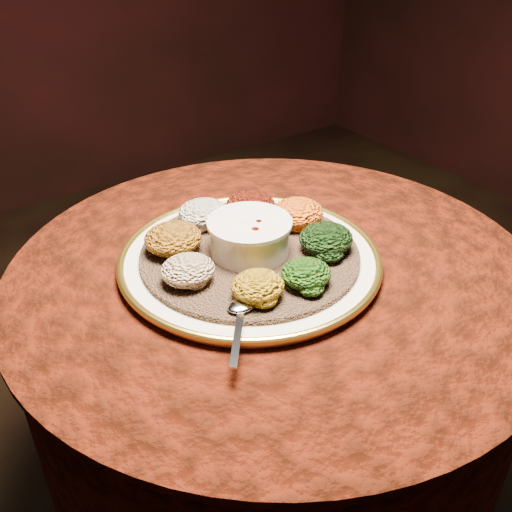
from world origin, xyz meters
TOP-DOWN VIEW (x-y plane):
  - table at (0.00, 0.00)m, footprint 0.96×0.96m
  - platter at (-0.04, 0.02)m, footprint 0.53×0.53m
  - injera at (-0.04, 0.02)m, footprint 0.42×0.42m
  - stew_bowl at (-0.04, 0.02)m, footprint 0.15×0.15m
  - spoon at (-0.15, -0.12)m, footprint 0.11×0.13m
  - portion_ayib at (-0.05, 0.16)m, footprint 0.10×0.09m
  - portion_kitfo at (0.04, 0.13)m, footprint 0.10×0.09m
  - portion_tikil at (0.09, 0.05)m, footprint 0.10×0.10m
  - portion_gomen at (0.08, -0.05)m, footprint 0.10×0.09m
  - portion_mixveg at (-0.02, -0.11)m, footprint 0.08×0.08m
  - portion_kik at (-0.10, -0.10)m, footprint 0.09×0.08m
  - portion_timatim at (-0.17, 0.00)m, footprint 0.09×0.09m
  - portion_shiro at (-0.15, 0.10)m, footprint 0.10×0.10m

SIDE VIEW (x-z plane):
  - table at x=0.00m, z-range 0.19..0.92m
  - platter at x=-0.04m, z-range 0.73..0.76m
  - injera at x=-0.04m, z-range 0.75..0.76m
  - spoon at x=-0.15m, z-range 0.76..0.77m
  - portion_mixveg at x=-0.02m, z-range 0.76..0.80m
  - portion_kik at x=-0.10m, z-range 0.76..0.80m
  - portion_timatim at x=-0.17m, z-range 0.76..0.81m
  - portion_ayib at x=-0.05m, z-range 0.76..0.81m
  - portion_kitfo at x=0.04m, z-range 0.76..0.81m
  - portion_gomen at x=0.08m, z-range 0.76..0.81m
  - portion_tikil at x=0.09m, z-range 0.76..0.81m
  - portion_shiro at x=-0.15m, z-range 0.76..0.81m
  - stew_bowl at x=-0.04m, z-range 0.77..0.83m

